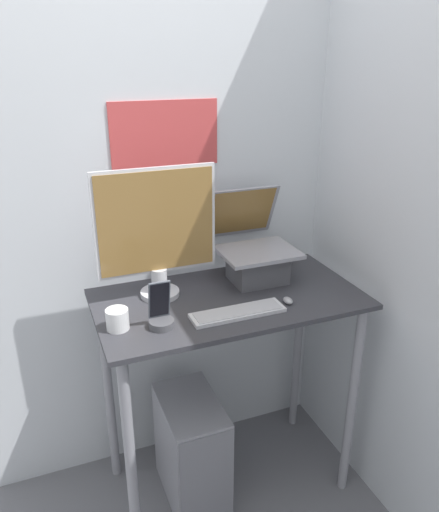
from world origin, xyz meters
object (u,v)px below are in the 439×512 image
computer_tower (192,449)px  monitor (157,233)px  laptop (255,256)px  keyboard (238,312)px  mouse (288,301)px  cell_phone (161,316)px

computer_tower → monitor: bearing=120.8°
laptop → computer_tower: size_ratio=0.75×
keyboard → mouse: size_ratio=7.00×
monitor → mouse: size_ratio=10.10×
monitor → keyboard: bearing=-48.9°
mouse → cell_phone: size_ratio=0.29×
monitor → mouse: bearing=-29.4°
mouse → keyboard: bearing=-177.3°
cell_phone → laptop: bearing=27.0°
monitor → computer_tower: monitor is taller
mouse → cell_phone: bearing=178.9°
laptop → monitor: 0.45m
keyboard → mouse: (0.21, 0.01, 0.00)m
keyboard → laptop: bearing=53.7°
laptop → cell_phone: size_ratio=2.11×
laptop → monitor: monitor is taller
laptop → keyboard: (-0.19, -0.26, -0.09)m
mouse → laptop: bearing=94.7°
keyboard → cell_phone: (-0.28, 0.02, 0.03)m
monitor → keyboard: monitor is taller
laptop → mouse: size_ratio=7.29×
laptop → monitor: bearing=-179.2°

